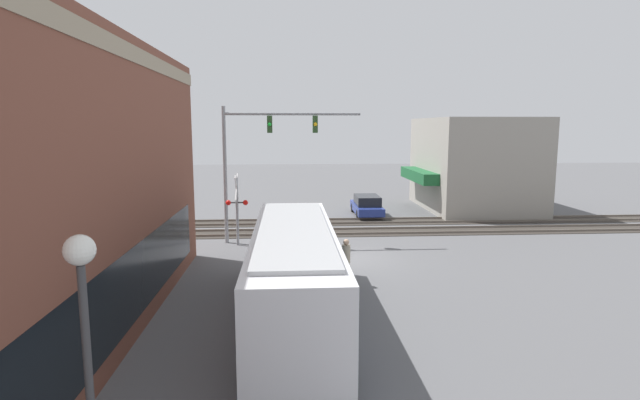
# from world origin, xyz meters

# --- Properties ---
(ground_plane) EXTENTS (120.00, 120.00, 0.00)m
(ground_plane) POSITION_xyz_m (0.00, 0.00, 0.00)
(ground_plane) COLOR #565659
(shop_building) EXTENTS (10.06, 8.55, 6.89)m
(shop_building) POSITION_xyz_m (14.06, -11.14, 3.44)
(shop_building) COLOR gray
(shop_building) RESTS_ON ground
(city_bus) EXTENTS (11.36, 2.59, 3.14)m
(city_bus) POSITION_xyz_m (-7.56, 2.80, 1.73)
(city_bus) COLOR silver
(city_bus) RESTS_ON ground
(traffic_signal_gantry) EXTENTS (0.42, 7.35, 7.34)m
(traffic_signal_gantry) POSITION_xyz_m (3.80, 4.36, 5.30)
(traffic_signal_gantry) COLOR gray
(traffic_signal_gantry) RESTS_ON ground
(crossing_signal) EXTENTS (1.41, 1.18, 3.81)m
(crossing_signal) POSITION_xyz_m (3.18, 5.67, 2.30)
(crossing_signal) COLOR gray
(crossing_signal) RESTS_ON ground
(streetlamp) EXTENTS (0.44, 0.44, 4.81)m
(streetlamp) POSITION_xyz_m (-16.07, 5.87, 2.87)
(streetlamp) COLOR #38383A
(streetlamp) RESTS_ON ground
(rail_track_near) EXTENTS (2.60, 60.00, 0.15)m
(rail_track_near) POSITION_xyz_m (6.00, 0.00, 0.03)
(rail_track_near) COLOR #332D28
(rail_track_near) RESTS_ON ground
(rail_track_far) EXTENTS (2.60, 60.00, 0.15)m
(rail_track_far) POSITION_xyz_m (9.20, 0.00, 0.03)
(rail_track_far) COLOR #332D28
(rail_track_far) RESTS_ON ground
(parked_car_blue) EXTENTS (4.60, 1.82, 1.45)m
(parked_car_blue) POSITION_xyz_m (11.61, -2.60, 0.67)
(parked_car_blue) COLOR navy
(parked_car_blue) RESTS_ON ground
(pedestrian_near_bus) EXTENTS (0.34, 0.34, 1.84)m
(pedestrian_near_bus) POSITION_xyz_m (-3.77, 0.68, 0.95)
(pedestrian_near_bus) COLOR #473828
(pedestrian_near_bus) RESTS_ON ground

